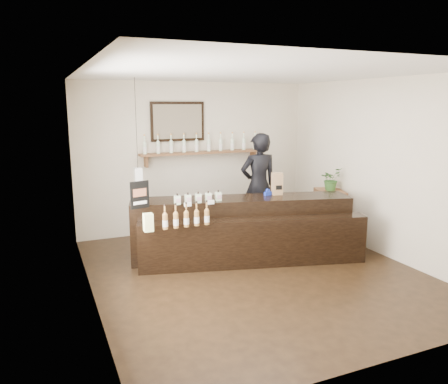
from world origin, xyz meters
TOP-DOWN VIEW (x-y plane):
  - ground at (0.00, 0.00)m, footprint 5.00×5.00m
  - room_shell at (0.00, 0.00)m, footprint 5.00×5.00m
  - back_wall_decor at (-0.16, 2.37)m, footprint 2.66×0.96m
  - counter at (0.11, 0.57)m, footprint 3.47×1.75m
  - promo_sign at (-1.50, 0.62)m, footprint 0.27×0.08m
  - paper_bag at (0.74, 0.68)m, footprint 0.18×0.15m
  - tape_dispenser at (0.58, 0.70)m, footprint 0.13×0.08m
  - side_cabinet at (2.00, 0.96)m, footprint 0.62×0.72m
  - potted_plant at (2.00, 0.96)m, footprint 0.44×0.40m
  - shopkeeper at (0.86, 1.55)m, footprint 0.81×0.56m

SIDE VIEW (x-z plane):
  - ground at x=0.00m, z-range 0.00..0.00m
  - side_cabinet at x=2.00m, z-range 0.00..0.88m
  - counter at x=0.11m, z-range -0.11..1.01m
  - tape_dispenser at x=0.58m, z-range 0.95..1.05m
  - shopkeeper at x=0.86m, z-range 0.00..2.14m
  - potted_plant at x=2.00m, z-range 0.88..1.29m
  - paper_bag at x=0.74m, z-range 0.96..1.32m
  - promo_sign at x=-1.50m, z-range 0.96..1.35m
  - room_shell at x=0.00m, z-range -0.80..4.20m
  - back_wall_decor at x=-0.16m, z-range 0.91..2.60m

